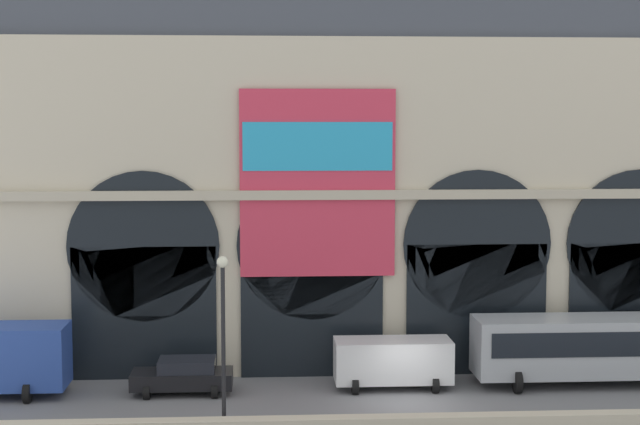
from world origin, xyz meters
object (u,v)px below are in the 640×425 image
(car_midwest, at_px, (183,376))
(street_lamp_quayside, at_px, (223,322))
(van_center, at_px, (393,361))
(bus_mideast, at_px, (596,346))

(car_midwest, distance_m, street_lamp_quayside, 7.31)
(street_lamp_quayside, bearing_deg, van_center, 41.30)
(van_center, bearing_deg, car_midwest, -177.87)
(van_center, xyz_separation_m, bus_mideast, (9.21, -0.02, 0.54))
(van_center, height_order, bus_mideast, bus_mideast)
(car_midwest, distance_m, bus_mideast, 18.51)
(van_center, bearing_deg, street_lamp_quayside, -138.70)
(van_center, relative_size, bus_mideast, 0.47)
(car_midwest, xyz_separation_m, street_lamp_quayside, (2.02, -6.03, 3.61))
(van_center, relative_size, street_lamp_quayside, 0.75)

